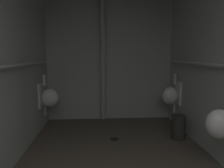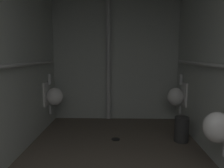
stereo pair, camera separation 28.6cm
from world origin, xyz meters
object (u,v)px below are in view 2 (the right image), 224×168
waste_bin (182,129)px  urinal_left_mid (54,96)px  standpipe_back_wall (108,60)px  urinal_right_mid (219,126)px  floor_drain (116,139)px  urinal_right_far (177,96)px

waste_bin → urinal_left_mid: bearing=164.8°
standpipe_back_wall → urinal_right_mid: bearing=-58.3°
floor_drain → waste_bin: waste_bin is taller
urinal_right_far → floor_drain: urinal_right_far is taller
urinal_right_mid → floor_drain: urinal_right_mid is taller
standpipe_back_wall → waste_bin: 1.94m
urinal_left_mid → waste_bin: 2.32m
urinal_right_far → floor_drain: size_ratio=5.39×
urinal_right_mid → urinal_right_far: (0.00, 1.64, 0.00)m
standpipe_back_wall → waste_bin: size_ratio=6.20×
floor_drain → waste_bin: (1.04, -0.05, 0.20)m
urinal_right_mid → urinal_right_far: 1.64m
urinal_right_mid → urinal_right_far: same height
urinal_left_mid → urinal_right_mid: bearing=-34.9°
floor_drain → urinal_left_mid: bearing=154.6°
urinal_right_mid → waste_bin: urinal_right_mid is taller
urinal_right_mid → standpipe_back_wall: bearing=121.7°
waste_bin → floor_drain: bearing=177.4°
standpipe_back_wall → urinal_right_far: bearing=-19.1°
urinal_right_mid → waste_bin: bearing=94.8°
urinal_left_mid → waste_bin: bearing=-15.2°
urinal_left_mid → floor_drain: urinal_left_mid is taller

